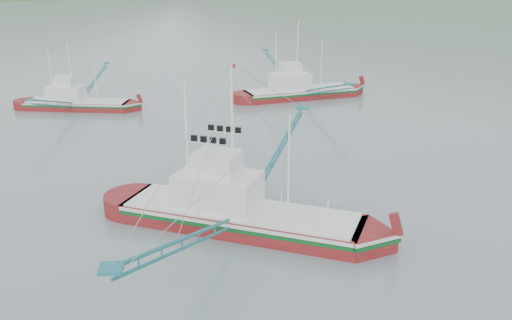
{
  "coord_description": "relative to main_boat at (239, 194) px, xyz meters",
  "views": [
    {
      "loc": [
        -2.75,
        -35.11,
        17.48
      ],
      "look_at": [
        0.0,
        6.0,
        3.2
      ],
      "focal_mm": 40.0,
      "sensor_mm": 36.0,
      "label": 1
    }
  ],
  "objects": [
    {
      "name": "ground",
      "position": [
        1.52,
        -0.9,
        -2.54
      ],
      "size": [
        1200.0,
        1200.0,
        0.0
      ],
      "primitive_type": "plane",
      "color": "slate",
      "rests_on": "ground"
    },
    {
      "name": "bg_boat_left",
      "position": [
        -19.19,
        35.47,
        -0.99
      ],
      "size": [
        13.39,
        23.42,
        9.54
      ],
      "rotation": [
        0.0,
        0.0,
        -0.16
      ],
      "color": "maroon",
      "rests_on": "ground"
    },
    {
      "name": "bg_boat_far",
      "position": [
        9.73,
        39.81,
        -0.45
      ],
      "size": [
        15.82,
        27.13,
        11.21
      ],
      "rotation": [
        0.0,
        0.0,
        0.27
      ],
      "color": "maroon",
      "rests_on": "ground"
    },
    {
      "name": "main_boat",
      "position": [
        0.0,
        0.0,
        0.0
      ],
      "size": [
        17.26,
        29.1,
        12.37
      ],
      "rotation": [
        0.0,
        0.0,
        -0.41
      ],
      "color": "maroon",
      "rests_on": "ground"
    }
  ]
}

